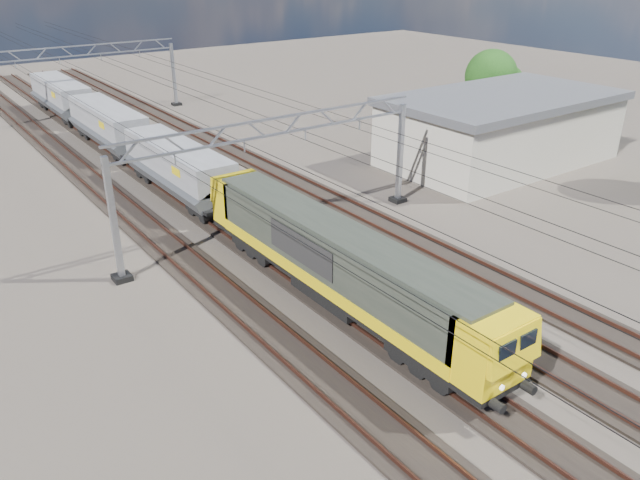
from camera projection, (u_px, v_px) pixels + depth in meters
ground at (318, 260)px, 34.13m from camera, size 160.00×160.00×0.00m
track_outer_west at (220, 290)px, 30.91m from camera, size 2.60×140.00×0.30m
track_loco at (287, 269)px, 33.03m from camera, size 2.60×140.00×0.30m
track_inner_east at (347, 249)px, 35.16m from camera, size 2.60×140.00×0.30m
track_outer_east at (399, 233)px, 37.28m from camera, size 2.60×140.00×0.30m
catenary_gantry_mid at (277, 173)px, 35.43m from camera, size 19.90×0.90×7.11m
catenary_gantry_far at (84, 79)px, 61.94m from camera, size 19.90×0.90×7.11m
overhead_wires at (241, 127)px, 37.60m from camera, size 12.03×140.00×0.53m
locomotive at (336, 260)px, 28.93m from camera, size 2.76×21.10×3.62m
hopper_wagon_lead at (178, 166)px, 42.00m from camera, size 3.38×13.00×3.25m
hopper_wagon_mid at (108, 123)px, 52.46m from camera, size 3.38×13.00×3.25m
hopper_wagon_third at (61, 95)px, 62.92m from camera, size 3.38×13.00×3.25m
industrial_shed at (500, 128)px, 49.08m from camera, size 18.60×10.60×5.40m
tree_far at (495, 78)px, 58.44m from camera, size 5.34×4.94×7.24m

